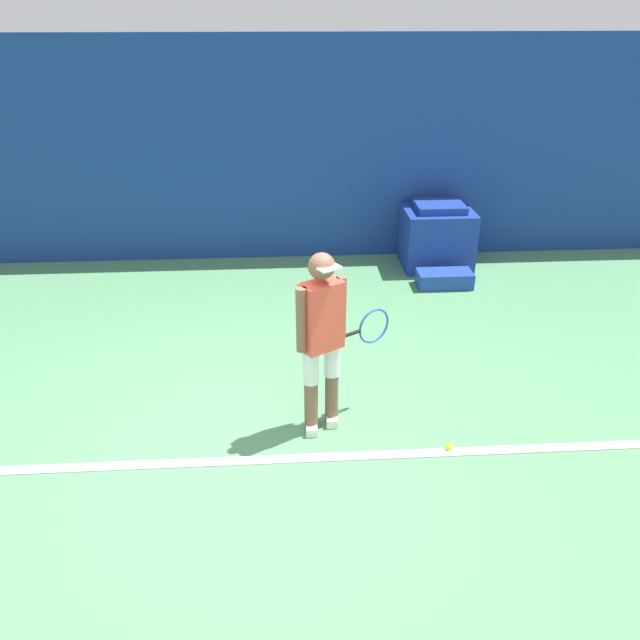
# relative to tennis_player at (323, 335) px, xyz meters

# --- Properties ---
(ground_plane) EXTENTS (24.00, 24.00, 0.00)m
(ground_plane) POSITION_rel_tennis_player_xyz_m (-0.58, -0.39, -0.92)
(ground_plane) COLOR #518C5B
(back_wall) EXTENTS (24.00, 0.10, 3.06)m
(back_wall) POSITION_rel_tennis_player_xyz_m (-0.58, 4.24, 0.61)
(back_wall) COLOR navy
(back_wall) RESTS_ON ground_plane
(court_baseline) EXTENTS (21.60, 0.10, 0.01)m
(court_baseline) POSITION_rel_tennis_player_xyz_m (-0.58, -0.46, -0.91)
(court_baseline) COLOR white
(court_baseline) RESTS_ON ground_plane
(tennis_player) EXTENTS (0.85, 0.57, 1.65)m
(tennis_player) POSITION_rel_tennis_player_xyz_m (0.00, 0.00, 0.00)
(tennis_player) COLOR brown
(tennis_player) RESTS_ON ground_plane
(tennis_ball) EXTENTS (0.07, 0.07, 0.07)m
(tennis_ball) POSITION_rel_tennis_player_xyz_m (1.05, -0.42, -0.89)
(tennis_ball) COLOR #D1E533
(tennis_ball) RESTS_ON ground_plane
(covered_chair) EXTENTS (0.95, 0.82, 0.92)m
(covered_chair) POSITION_rel_tennis_player_xyz_m (1.88, 3.73, -0.48)
(covered_chair) COLOR navy
(covered_chair) RESTS_ON ground_plane
(equipment_bag) EXTENTS (0.72, 0.36, 0.21)m
(equipment_bag) POSITION_rel_tennis_player_xyz_m (1.83, 2.97, -0.81)
(equipment_bag) COLOR #1E3D99
(equipment_bag) RESTS_ON ground_plane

